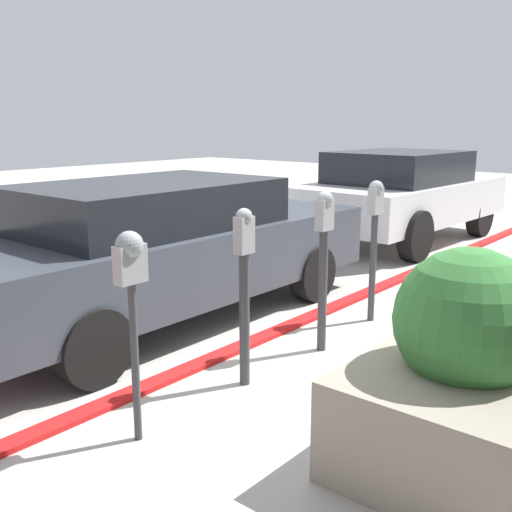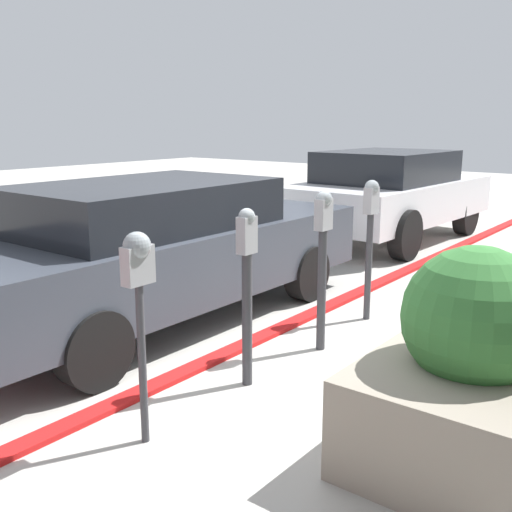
# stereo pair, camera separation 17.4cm
# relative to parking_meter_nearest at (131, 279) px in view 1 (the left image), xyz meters

# --- Properties ---
(ground_plane) EXTENTS (40.00, 40.00, 0.00)m
(ground_plane) POSITION_rel_parking_meter_nearest_xyz_m (1.53, 0.44, -1.05)
(ground_plane) COLOR #ADAAA3
(curb_strip) EXTENTS (24.50, 0.16, 0.04)m
(curb_strip) POSITION_rel_parking_meter_nearest_xyz_m (1.53, 0.52, -1.03)
(curb_strip) COLOR red
(curb_strip) RESTS_ON ground_plane
(parking_meter_nearest) EXTENTS (0.20, 0.17, 1.35)m
(parking_meter_nearest) POSITION_rel_parking_meter_nearest_xyz_m (0.00, 0.00, 0.00)
(parking_meter_nearest) COLOR #38383D
(parking_meter_nearest) RESTS_ON ground_plane
(parking_meter_second) EXTENTS (0.14, 0.12, 1.37)m
(parking_meter_second) POSITION_rel_parking_meter_nearest_xyz_m (1.05, 0.02, -0.22)
(parking_meter_second) COLOR #38383D
(parking_meter_second) RESTS_ON ground_plane
(parking_meter_middle) EXTENTS (0.16, 0.14, 1.41)m
(parking_meter_middle) POSITION_rel_parking_meter_nearest_xyz_m (2.02, -0.04, -0.15)
(parking_meter_middle) COLOR #38383D
(parking_meter_middle) RESTS_ON ground_plane
(parking_meter_fourth) EXTENTS (0.17, 0.14, 1.42)m
(parking_meter_fourth) POSITION_rel_parking_meter_nearest_xyz_m (3.01, 0.03, -0.08)
(parking_meter_fourth) COLOR #38383D
(parking_meter_fourth) RESTS_ON ground_plane
(planter_box) EXTENTS (1.48, 1.10, 1.30)m
(planter_box) POSITION_rel_parking_meter_nearest_xyz_m (1.07, -1.65, -0.53)
(planter_box) COLOR gray
(planter_box) RESTS_ON ground_plane
(parked_car_middle) EXTENTS (4.69, 1.86, 1.41)m
(parked_car_middle) POSITION_rel_parking_meter_nearest_xyz_m (1.70, 1.70, -0.31)
(parked_car_middle) COLOR #383D47
(parked_car_middle) RESTS_ON ground_plane
(parked_car_rear) EXTENTS (4.15, 2.06, 1.49)m
(parked_car_rear) POSITION_rel_parking_meter_nearest_xyz_m (6.94, 1.72, -0.25)
(parked_car_rear) COLOR silver
(parked_car_rear) RESTS_ON ground_plane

